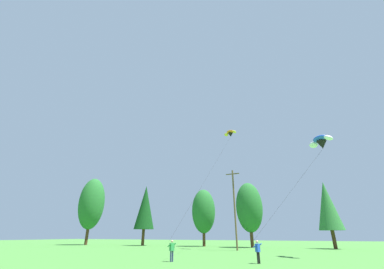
{
  "coord_description": "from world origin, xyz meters",
  "views": [
    {
      "loc": [
        9.44,
        3.73,
        2.07
      ],
      "look_at": [
        -0.12,
        24.62,
        11.44
      ],
      "focal_mm": 23.15,
      "sensor_mm": 36.0,
      "label": 1
    }
  ],
  "objects_px": {
    "kite_flyer_mid": "(258,250)",
    "parafoil_kite_high_orange": "(230,133)",
    "utility_pole": "(235,206)",
    "parafoil_kite_mid_blue_white": "(321,142)",
    "kite_flyer_near": "(172,249)"
  },
  "relations": [
    {
      "from": "kite_flyer_mid",
      "to": "parafoil_kite_high_orange",
      "type": "bearing_deg",
      "value": 109.62
    },
    {
      "from": "utility_pole",
      "to": "parafoil_kite_mid_blue_white",
      "type": "xyz_separation_m",
      "value": [
        12.88,
        -8.65,
        5.74
      ]
    },
    {
      "from": "parafoil_kite_high_orange",
      "to": "kite_flyer_mid",
      "type": "bearing_deg",
      "value": -70.38
    },
    {
      "from": "utility_pole",
      "to": "kite_flyer_near",
      "type": "xyz_separation_m",
      "value": [
        -0.74,
        -18.38,
        -5.22
      ]
    },
    {
      "from": "parafoil_kite_high_orange",
      "to": "kite_flyer_near",
      "type": "bearing_deg",
      "value": -90.81
    },
    {
      "from": "parafoil_kite_high_orange",
      "to": "utility_pole",
      "type": "bearing_deg",
      "value": -76.3
    },
    {
      "from": "kite_flyer_mid",
      "to": "parafoil_kite_mid_blue_white",
      "type": "distance_m",
      "value": 15.23
    },
    {
      "from": "utility_pole",
      "to": "kite_flyer_mid",
      "type": "relative_size",
      "value": 7.04
    },
    {
      "from": "kite_flyer_near",
      "to": "utility_pole",
      "type": "bearing_deg",
      "value": 87.71
    },
    {
      "from": "kite_flyer_near",
      "to": "parafoil_kite_mid_blue_white",
      "type": "xyz_separation_m",
      "value": [
        13.62,
        9.73,
        10.96
      ]
    },
    {
      "from": "kite_flyer_near",
      "to": "parafoil_kite_high_orange",
      "type": "distance_m",
      "value": 27.21
    },
    {
      "from": "kite_flyer_mid",
      "to": "utility_pole",
      "type": "bearing_deg",
      "value": 110.25
    },
    {
      "from": "kite_flyer_near",
      "to": "kite_flyer_mid",
      "type": "xyz_separation_m",
      "value": [
        6.95,
        1.52,
        0.0
      ]
    },
    {
      "from": "utility_pole",
      "to": "kite_flyer_near",
      "type": "height_order",
      "value": "utility_pole"
    },
    {
      "from": "utility_pole",
      "to": "kite_flyer_near",
      "type": "distance_m",
      "value": 19.12
    }
  ]
}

